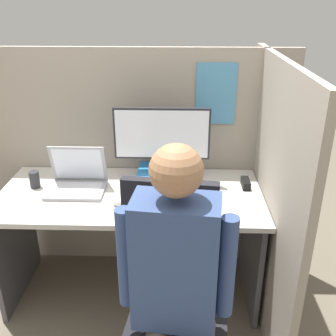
{
  "coord_description": "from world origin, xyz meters",
  "views": [
    {
      "loc": [
        0.29,
        -1.72,
        1.84
      ],
      "look_at": [
        0.23,
        0.18,
        0.99
      ],
      "focal_mm": 42.0,
      "sensor_mm": 36.0,
      "label": 1
    }
  ],
  "objects_px": {
    "monitor": "(162,136)",
    "stapler": "(246,183)",
    "laptop": "(77,182)",
    "carrot_toy": "(137,208)",
    "person": "(177,286)",
    "paper_box": "(162,175)",
    "pen_cup": "(35,180)",
    "office_chair": "(172,302)"
  },
  "relations": [
    {
      "from": "carrot_toy",
      "to": "office_chair",
      "type": "bearing_deg",
      "value": -66.41
    },
    {
      "from": "stapler",
      "to": "office_chair",
      "type": "height_order",
      "value": "office_chair"
    },
    {
      "from": "laptop",
      "to": "pen_cup",
      "type": "relative_size",
      "value": 3.24
    },
    {
      "from": "stapler",
      "to": "carrot_toy",
      "type": "xyz_separation_m",
      "value": [
        -0.64,
        -0.32,
        -0.0
      ]
    },
    {
      "from": "office_chair",
      "to": "stapler",
      "type": "bearing_deg",
      "value": 61.32
    },
    {
      "from": "paper_box",
      "to": "stapler",
      "type": "relative_size",
      "value": 2.47
    },
    {
      "from": "office_chair",
      "to": "monitor",
      "type": "bearing_deg",
      "value": 95.61
    },
    {
      "from": "paper_box",
      "to": "pen_cup",
      "type": "relative_size",
      "value": 2.88
    },
    {
      "from": "laptop",
      "to": "stapler",
      "type": "relative_size",
      "value": 2.79
    },
    {
      "from": "stapler",
      "to": "pen_cup",
      "type": "xyz_separation_m",
      "value": [
        -1.3,
        -0.05,
        0.03
      ]
    },
    {
      "from": "person",
      "to": "laptop",
      "type": "bearing_deg",
      "value": 124.5
    },
    {
      "from": "laptop",
      "to": "carrot_toy",
      "type": "relative_size",
      "value": 2.74
    },
    {
      "from": "laptop",
      "to": "pen_cup",
      "type": "height_order",
      "value": "laptop"
    },
    {
      "from": "laptop",
      "to": "stapler",
      "type": "distance_m",
      "value": 1.03
    },
    {
      "from": "paper_box",
      "to": "pen_cup",
      "type": "height_order",
      "value": "pen_cup"
    },
    {
      "from": "paper_box",
      "to": "person",
      "type": "height_order",
      "value": "person"
    },
    {
      "from": "pen_cup",
      "to": "monitor",
      "type": "bearing_deg",
      "value": 8.66
    },
    {
      "from": "carrot_toy",
      "to": "stapler",
      "type": "bearing_deg",
      "value": 26.51
    },
    {
      "from": "paper_box",
      "to": "office_chair",
      "type": "distance_m",
      "value": 0.9
    },
    {
      "from": "stapler",
      "to": "person",
      "type": "height_order",
      "value": "person"
    },
    {
      "from": "person",
      "to": "pen_cup",
      "type": "xyz_separation_m",
      "value": [
        -0.88,
        0.92,
        0.01
      ]
    },
    {
      "from": "laptop",
      "to": "person",
      "type": "relative_size",
      "value": 0.25
    },
    {
      "from": "office_chair",
      "to": "person",
      "type": "bearing_deg",
      "value": -83.34
    },
    {
      "from": "pen_cup",
      "to": "person",
      "type": "bearing_deg",
      "value": -46.06
    },
    {
      "from": "carrot_toy",
      "to": "office_chair",
      "type": "height_order",
      "value": "office_chair"
    },
    {
      "from": "paper_box",
      "to": "monitor",
      "type": "xyz_separation_m",
      "value": [
        0.0,
        0.0,
        0.26
      ]
    },
    {
      "from": "carrot_toy",
      "to": "office_chair",
      "type": "relative_size",
      "value": 0.11
    },
    {
      "from": "laptop",
      "to": "office_chair",
      "type": "distance_m",
      "value": 0.97
    },
    {
      "from": "monitor",
      "to": "pen_cup",
      "type": "relative_size",
      "value": 5.62
    },
    {
      "from": "laptop",
      "to": "person",
      "type": "xyz_separation_m",
      "value": [
        0.61,
        -0.89,
        -0.01
      ]
    },
    {
      "from": "laptop",
      "to": "office_chair",
      "type": "height_order",
      "value": "office_chair"
    },
    {
      "from": "office_chair",
      "to": "person",
      "type": "distance_m",
      "value": 0.29
    },
    {
      "from": "stapler",
      "to": "carrot_toy",
      "type": "relative_size",
      "value": 0.98
    },
    {
      "from": "carrot_toy",
      "to": "person",
      "type": "relative_size",
      "value": 0.09
    },
    {
      "from": "stapler",
      "to": "laptop",
      "type": "bearing_deg",
      "value": -176.17
    },
    {
      "from": "stapler",
      "to": "pen_cup",
      "type": "bearing_deg",
      "value": -177.96
    },
    {
      "from": "paper_box",
      "to": "pen_cup",
      "type": "distance_m",
      "value": 0.79
    },
    {
      "from": "laptop",
      "to": "carrot_toy",
      "type": "height_order",
      "value": "laptop"
    },
    {
      "from": "stapler",
      "to": "person",
      "type": "distance_m",
      "value": 1.05
    },
    {
      "from": "carrot_toy",
      "to": "person",
      "type": "bearing_deg",
      "value": -70.57
    },
    {
      "from": "monitor",
      "to": "stapler",
      "type": "relative_size",
      "value": 4.82
    },
    {
      "from": "stapler",
      "to": "office_chair",
      "type": "bearing_deg",
      "value": -118.68
    }
  ]
}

